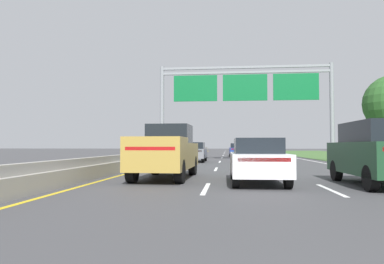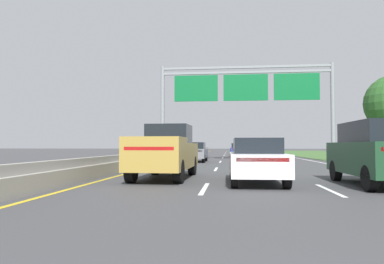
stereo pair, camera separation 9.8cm
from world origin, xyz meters
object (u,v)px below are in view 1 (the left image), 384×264
at_px(overhead_sign_gantry, 245,92).
at_px(car_white_centre_lane_sedan, 257,160).
at_px(car_darkgreen_right_lane_suv, 377,152).
at_px(car_blue_centre_lane_sedan, 237,150).
at_px(car_grey_left_lane_sedan, 194,152).
at_px(pickup_truck_gold, 166,152).

relative_size(overhead_sign_gantry, car_white_centre_lane_sedan, 3.41).
relative_size(car_darkgreen_right_lane_suv, car_white_centre_lane_sedan, 1.07).
height_order(car_darkgreen_right_lane_suv, car_white_centre_lane_sedan, car_darkgreen_right_lane_suv).
distance_m(overhead_sign_gantry, car_white_centre_lane_sedan, 19.23).
bearing_deg(car_darkgreen_right_lane_suv, car_white_centre_lane_sedan, 83.99).
bearing_deg(car_blue_centre_lane_sedan, car_grey_left_lane_sedan, 164.37).
distance_m(overhead_sign_gantry, car_blue_centre_lane_sedan, 13.02).
bearing_deg(car_blue_centre_lane_sedan, pickup_truck_gold, 171.95).
bearing_deg(car_blue_centre_lane_sedan, overhead_sign_gantry, -179.11).
xyz_separation_m(car_white_centre_lane_sedan, car_grey_left_lane_sedan, (-3.74, 15.89, 0.00)).
xyz_separation_m(pickup_truck_gold, car_blue_centre_lane_sedan, (3.54, 28.95, -0.26)).
height_order(pickup_truck_gold, car_blue_centre_lane_sedan, pickup_truck_gold).
relative_size(pickup_truck_gold, car_blue_centre_lane_sedan, 1.23).
xyz_separation_m(overhead_sign_gantry, car_blue_centre_lane_sedan, (-0.41, 11.94, -5.18)).
bearing_deg(pickup_truck_gold, overhead_sign_gantry, -11.74).
height_order(car_blue_centre_lane_sedan, car_darkgreen_right_lane_suv, car_darkgreen_right_lane_suv).
height_order(car_blue_centre_lane_sedan, car_white_centre_lane_sedan, same).
bearing_deg(pickup_truck_gold, car_white_centre_lane_sedan, -111.86).
bearing_deg(overhead_sign_gantry, car_blue_centre_lane_sedan, 91.97).
height_order(overhead_sign_gantry, car_grey_left_lane_sedan, overhead_sign_gantry).
xyz_separation_m(overhead_sign_gantry, pickup_truck_gold, (-3.95, -17.01, -4.92)).
relative_size(overhead_sign_gantry, car_blue_centre_lane_sedan, 3.40).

